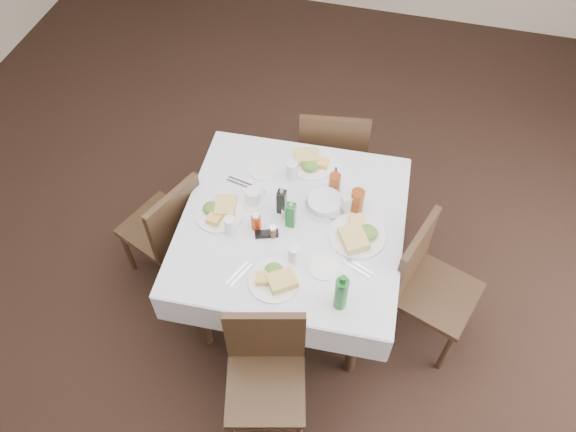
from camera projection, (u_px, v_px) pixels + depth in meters
The scene contains 33 objects.
ground_plane at pixel (261, 304), 3.58m from camera, with size 7.00×7.00×0.00m, color black.
room_shell at pixel (245, 95), 2.23m from camera, with size 6.04×7.04×2.80m.
dining_table at pixel (292, 231), 3.11m from camera, with size 1.26×1.26×0.76m.
chair_north at pixel (333, 152), 3.69m from camera, with size 0.49×0.49×0.91m.
chair_south at pixel (266, 367), 2.82m from camera, with size 0.49×0.49×0.84m.
chair_east at pixel (426, 280), 3.12m from camera, with size 0.52×0.52×0.87m.
chair_west at pixel (168, 226), 3.36m from camera, with size 0.52×0.52×0.85m.
meal_north at pixel (311, 162), 3.27m from camera, with size 0.27×0.27×0.06m.
meal_south at pixel (276, 278), 2.79m from camera, with size 0.26×0.26×0.06m.
meal_east at pixel (358, 235), 2.95m from camera, with size 0.30×0.30×0.07m.
meal_west at pixel (219, 211), 3.05m from camera, with size 0.27×0.27×0.06m.
side_plate_a at pixel (264, 171), 3.25m from camera, with size 0.17×0.17×0.01m.
side_plate_b at pixel (324, 268), 2.85m from camera, with size 0.15×0.15×0.01m.
water_n at pixel (292, 171), 3.18m from camera, with size 0.07×0.07×0.12m.
water_s at pixel (294, 255), 2.83m from camera, with size 0.06×0.06×0.12m.
water_e at pixel (347, 203), 3.03m from camera, with size 0.07×0.07×0.12m.
water_w at pixel (230, 226), 2.95m from camera, with size 0.06×0.06×0.11m.
iced_tea_a at pixel (335, 184), 3.11m from camera, with size 0.06×0.06×0.14m.
iced_tea_b at pixel (357, 201), 3.02m from camera, with size 0.07×0.07×0.15m.
bread_basket at pixel (325, 204), 3.07m from camera, with size 0.21×0.21×0.07m.
oil_cruet_dark at pixel (282, 201), 3.01m from camera, with size 0.05×0.05×0.20m.
oil_cruet_green at pixel (291, 214), 2.95m from camera, with size 0.05×0.05×0.20m.
ketchup_bottle at pixel (256, 221), 2.97m from camera, with size 0.05×0.05×0.11m.
salt_shaker at pixel (285, 213), 3.02m from camera, with size 0.03×0.03×0.08m.
pepper_shaker at pixel (273, 232), 2.94m from camera, with size 0.04×0.04×0.08m.
coffee_mug at pixel (253, 197), 3.08m from camera, with size 0.14×0.14×0.10m.
sunglasses at pixel (267, 234), 2.97m from camera, with size 0.13×0.08×0.03m.
green_bottle at pixel (341, 293), 2.64m from camera, with size 0.07×0.07×0.25m.
sugar_caddy at pixel (356, 242), 2.93m from camera, with size 0.09×0.06×0.04m.
cutlery_n at pixel (334, 178), 3.22m from camera, with size 0.07×0.17×0.01m.
cutlery_s at pixel (239, 274), 2.83m from camera, with size 0.10×0.17×0.01m.
cutlery_e at pixel (358, 268), 2.85m from camera, with size 0.16×0.10×0.01m.
cutlery_w at pixel (240, 183), 3.20m from camera, with size 0.16×0.07×0.01m.
Camera 1 is at (0.61, -1.65, 3.18)m, focal length 35.00 mm.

